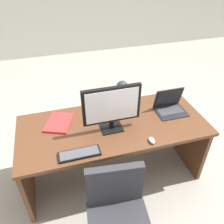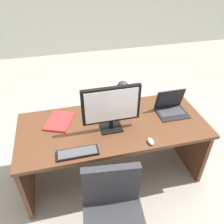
{
  "view_description": "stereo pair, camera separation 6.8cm",
  "coord_description": "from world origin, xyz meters",
  "px_view_note": "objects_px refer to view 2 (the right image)",
  "views": [
    {
      "loc": [
        -0.49,
        -1.65,
        2.13
      ],
      "look_at": [
        0.0,
        0.04,
        0.84
      ],
      "focal_mm": 36.9,
      "sensor_mm": 36.0,
      "label": 1
    },
    {
      "loc": [
        -0.42,
        -1.67,
        2.13
      ],
      "look_at": [
        0.0,
        0.04,
        0.84
      ],
      "focal_mm": 36.9,
      "sensor_mm": 36.0,
      "label": 2
    }
  ],
  "objects_px": {
    "laptop": "(171,105)",
    "desk_lamp": "(122,91)",
    "book": "(59,121)",
    "monitor": "(111,106)",
    "keyboard": "(78,153)",
    "mouse": "(151,141)",
    "desk": "(112,137)"
  },
  "relations": [
    {
      "from": "monitor",
      "to": "laptop",
      "type": "bearing_deg",
      "value": 11.44
    },
    {
      "from": "book",
      "to": "monitor",
      "type": "bearing_deg",
      "value": -24.62
    },
    {
      "from": "mouse",
      "to": "book",
      "type": "relative_size",
      "value": 0.23
    },
    {
      "from": "laptop",
      "to": "mouse",
      "type": "relative_size",
      "value": 3.56
    },
    {
      "from": "desk_lamp",
      "to": "laptop",
      "type": "bearing_deg",
      "value": -6.25
    },
    {
      "from": "desk_lamp",
      "to": "book",
      "type": "height_order",
      "value": "desk_lamp"
    },
    {
      "from": "laptop",
      "to": "keyboard",
      "type": "relative_size",
      "value": 0.87
    },
    {
      "from": "laptop",
      "to": "desk_lamp",
      "type": "distance_m",
      "value": 0.55
    },
    {
      "from": "keyboard",
      "to": "book",
      "type": "distance_m",
      "value": 0.48
    },
    {
      "from": "desk",
      "to": "monitor",
      "type": "bearing_deg",
      "value": -105.88
    },
    {
      "from": "monitor",
      "to": "desk_lamp",
      "type": "distance_m",
      "value": 0.25
    },
    {
      "from": "desk",
      "to": "desk_lamp",
      "type": "height_order",
      "value": "desk_lamp"
    },
    {
      "from": "monitor",
      "to": "book",
      "type": "relative_size",
      "value": 1.46
    },
    {
      "from": "laptop",
      "to": "desk_lamp",
      "type": "relative_size",
      "value": 0.78
    },
    {
      "from": "monitor",
      "to": "laptop",
      "type": "xyz_separation_m",
      "value": [
        0.66,
        0.13,
        -0.18
      ]
    },
    {
      "from": "laptop",
      "to": "mouse",
      "type": "height_order",
      "value": "laptop"
    },
    {
      "from": "monitor",
      "to": "book",
      "type": "height_order",
      "value": "monitor"
    },
    {
      "from": "desk_lamp",
      "to": "mouse",
      "type": "bearing_deg",
      "value": -74.13
    },
    {
      "from": "keyboard",
      "to": "book",
      "type": "height_order",
      "value": "same"
    },
    {
      "from": "book",
      "to": "laptop",
      "type": "bearing_deg",
      "value": -4.09
    },
    {
      "from": "mouse",
      "to": "keyboard",
      "type": "bearing_deg",
      "value": 177.75
    },
    {
      "from": "monitor",
      "to": "laptop",
      "type": "relative_size",
      "value": 1.75
    },
    {
      "from": "laptop",
      "to": "monitor",
      "type": "bearing_deg",
      "value": -168.56
    },
    {
      "from": "laptop",
      "to": "book",
      "type": "distance_m",
      "value": 1.14
    },
    {
      "from": "monitor",
      "to": "keyboard",
      "type": "xyz_separation_m",
      "value": [
        -0.35,
        -0.25,
        -0.25
      ]
    },
    {
      "from": "desk",
      "to": "laptop",
      "type": "xyz_separation_m",
      "value": [
        0.63,
        0.03,
        0.28
      ]
    },
    {
      "from": "monitor",
      "to": "laptop",
      "type": "distance_m",
      "value": 0.7
    },
    {
      "from": "laptop",
      "to": "book",
      "type": "relative_size",
      "value": 0.83
    },
    {
      "from": "desk",
      "to": "laptop",
      "type": "distance_m",
      "value": 0.69
    },
    {
      "from": "keyboard",
      "to": "laptop",
      "type": "bearing_deg",
      "value": 20.67
    },
    {
      "from": "laptop",
      "to": "desk_lamp",
      "type": "height_order",
      "value": "desk_lamp"
    },
    {
      "from": "keyboard",
      "to": "book",
      "type": "relative_size",
      "value": 0.96
    }
  ]
}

